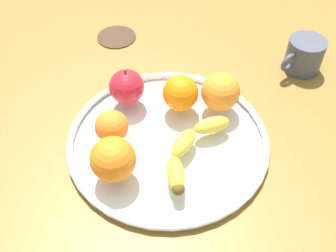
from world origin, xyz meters
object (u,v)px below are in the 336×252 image
at_px(banana, 190,148).
at_px(orange_back_right, 113,159).
at_px(orange_front_left, 220,92).
at_px(ambient_coaster, 117,36).
at_px(orange_back_left, 180,93).
at_px(fruit_bowl, 168,140).
at_px(ambient_mug, 303,55).
at_px(orange_front_right, 112,127).
at_px(apple, 127,87).

xyz_separation_m(banana, orange_back_right, (0.13, -0.04, 0.02)).
height_order(orange_front_left, ambient_coaster, orange_front_left).
height_order(banana, orange_back_left, orange_back_left).
height_order(fruit_bowl, banana, banana).
bearing_deg(orange_back_right, orange_back_left, -161.35).
bearing_deg(ambient_mug, orange_back_left, -9.20).
xyz_separation_m(fruit_bowl, orange_front_left, (-0.13, -0.01, 0.05)).
height_order(orange_back_right, ambient_mug, orange_back_right).
bearing_deg(orange_front_right, apple, -137.66).
height_order(fruit_bowl, orange_back_right, orange_back_right).
bearing_deg(orange_front_left, orange_back_left, -35.61).
bearing_deg(fruit_bowl, ambient_coaster, -105.71).
distance_m(apple, ambient_mug, 0.40).
relative_size(orange_front_right, ambient_mug, 0.54).
bearing_deg(banana, orange_front_left, -174.88).
height_order(orange_front_left, ambient_mug, orange_front_left).
relative_size(apple, ambient_coaster, 0.83).
bearing_deg(orange_front_right, orange_back_left, 177.29).
height_order(orange_back_left, ambient_coaster, orange_back_left).
relative_size(orange_back_right, ambient_mug, 0.69).
relative_size(orange_front_left, orange_back_left, 1.08).
distance_m(orange_front_left, ambient_mug, 0.24).
bearing_deg(ambient_mug, fruit_bowl, 0.30).
distance_m(fruit_bowl, orange_front_right, 0.11).
relative_size(apple, orange_back_right, 1.00).
distance_m(orange_front_right, ambient_mug, 0.46).
bearing_deg(orange_back_left, orange_front_right, -2.71).
bearing_deg(ambient_coaster, ambient_mug, 128.22).
xyz_separation_m(orange_back_right, orange_front_left, (-0.25, -0.02, -0.00)).
distance_m(fruit_bowl, orange_front_left, 0.14).
height_order(banana, orange_front_right, orange_front_right).
relative_size(fruit_bowl, orange_front_right, 6.15).
bearing_deg(orange_back_left, orange_front_left, 144.39).
xyz_separation_m(orange_back_left, ambient_coaster, (-0.03, -0.30, -0.05)).
height_order(fruit_bowl, orange_front_left, orange_front_left).
bearing_deg(fruit_bowl, orange_back_right, 6.08).
relative_size(orange_front_right, orange_front_left, 0.81).
xyz_separation_m(orange_front_right, orange_back_left, (-0.15, 0.01, 0.00)).
relative_size(orange_back_right, orange_front_left, 1.03).
bearing_deg(ambient_coaster, orange_front_left, 95.38).
xyz_separation_m(apple, ambient_coaster, (-0.11, -0.22, -0.05)).
distance_m(orange_back_right, ambient_coaster, 0.43).
bearing_deg(banana, orange_front_right, -72.69).
bearing_deg(apple, ambient_mug, 161.57).
bearing_deg(orange_back_right, orange_front_left, -175.65).
bearing_deg(fruit_bowl, ambient_mug, -179.70).
bearing_deg(apple, fruit_bowl, 93.15).
bearing_deg(banana, ambient_mug, 167.26).
bearing_deg(apple, orange_back_left, 134.13).
height_order(orange_front_right, orange_front_left, orange_front_left).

